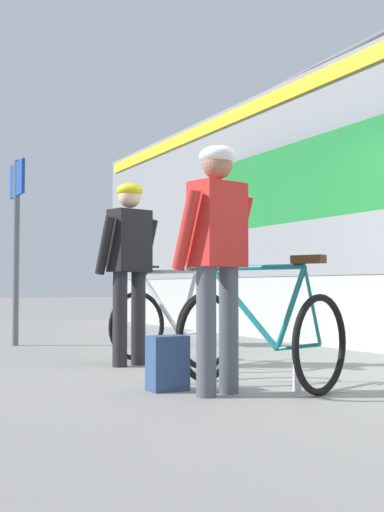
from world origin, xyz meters
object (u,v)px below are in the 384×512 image
Objects in this scene: bicycle_far_teal at (261,334)px; cyclist_near_in_dark at (129,256)px; water_bottle_near_the_bikes at (297,377)px; backpack_on_platform at (168,363)px; bicycle_near_silver at (170,323)px; platform_sign_post at (17,220)px; cyclist_far_in_red at (217,245)px.

cyclist_near_in_dark is at bearing 101.17° from bicycle_far_teal.
bicycle_far_teal is 0.41m from water_bottle_near_the_bikes.
cyclist_near_in_dark reaches higher than bicycle_far_teal.
cyclist_near_in_dark is 2.29m from water_bottle_near_the_bikes.
backpack_on_platform reaches higher than water_bottle_near_the_bikes.
bicycle_far_teal is at bearing 125.39° from water_bottle_near_the_bikes.
bicycle_near_silver is at bearing -17.66° from cyclist_near_in_dark.
platform_sign_post reaches higher than backpack_on_platform.
cyclist_near_in_dark is at bearing 76.54° from backpack_on_platform.
bicycle_near_silver is (0.38, -0.12, -0.65)m from cyclist_near_in_dark.
cyclist_far_in_red is at bearing -58.83° from backpack_on_platform.
cyclist_near_in_dark is at bearing 162.34° from bicycle_near_silver.
water_bottle_near_the_bikes is at bearing -10.26° from cyclist_far_in_red.
water_bottle_near_the_bikes is 0.08× the size of platform_sign_post.
bicycle_far_teal is (-0.03, -1.66, 0.00)m from bicycle_near_silver.
cyclist_near_in_dark is at bearing 87.38° from cyclist_far_in_red.
bicycle_far_teal is at bearing -90.91° from bicycle_near_silver.
platform_sign_post is at bearing 106.97° from bicycle_near_silver.
cyclist_far_in_red is 0.73× the size of platform_sign_post.
bicycle_near_silver is at bearing 89.09° from bicycle_far_teal.
platform_sign_post is at bearing 101.99° from water_bottle_near_the_bikes.
water_bottle_near_the_bikes is (0.83, -0.45, -0.10)m from backpack_on_platform.
bicycle_far_teal is 4.74m from platform_sign_post.
water_bottle_near_the_bikes is (0.60, -0.11, -0.95)m from cyclist_far_in_red.
bicycle_near_silver and bicycle_far_teal have the same top height.
platform_sign_post reaches higher than cyclist_far_in_red.
bicycle_far_teal is at bearing -20.62° from backpack_on_platform.
bicycle_far_teal is (0.35, -1.78, -0.65)m from cyclist_near_in_dark.
cyclist_far_in_red is 1.13m from water_bottle_near_the_bikes.
backpack_on_platform is (-0.23, 0.34, -0.85)m from cyclist_far_in_red.
platform_sign_post is (-1.00, 4.73, 1.52)m from water_bottle_near_the_bikes.
cyclist_near_in_dark is 2.82m from platform_sign_post.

